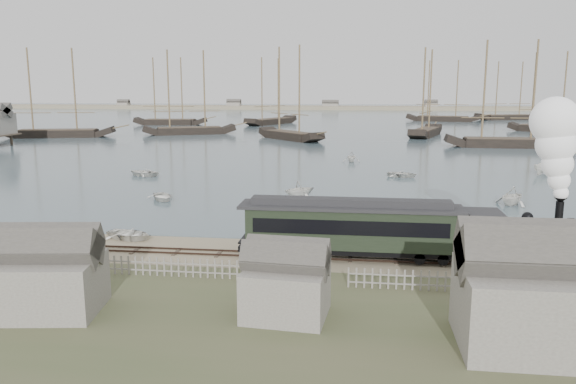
# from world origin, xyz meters

# --- Properties ---
(ground) EXTENTS (600.00, 600.00, 0.00)m
(ground) POSITION_xyz_m (0.00, 0.00, 0.00)
(ground) COLOR tan
(ground) RESTS_ON ground
(harbor_water) EXTENTS (600.00, 336.00, 0.06)m
(harbor_water) POSITION_xyz_m (0.00, 170.00, 0.03)
(harbor_water) COLOR #455A63
(harbor_water) RESTS_ON ground
(rail_track) EXTENTS (120.00, 1.80, 0.16)m
(rail_track) POSITION_xyz_m (0.00, -2.00, 0.04)
(rail_track) COLOR #33231B
(rail_track) RESTS_ON ground
(picket_fence_west) EXTENTS (19.00, 0.10, 1.20)m
(picket_fence_west) POSITION_xyz_m (-6.50, -7.00, 0.00)
(picket_fence_west) COLOR slate
(picket_fence_west) RESTS_ON ground
(picket_fence_east) EXTENTS (15.00, 0.10, 1.20)m
(picket_fence_east) POSITION_xyz_m (12.50, -7.50, 0.00)
(picket_fence_east) COLOR slate
(picket_fence_east) RESTS_ON ground
(shed_left) EXTENTS (5.00, 4.00, 4.10)m
(shed_left) POSITION_xyz_m (-10.00, -13.00, 0.00)
(shed_left) COLOR slate
(shed_left) RESTS_ON ground
(shed_mid) EXTENTS (4.00, 3.50, 3.60)m
(shed_mid) POSITION_xyz_m (2.00, -12.00, 0.00)
(shed_mid) COLOR slate
(shed_mid) RESTS_ON ground
(shed_right) EXTENTS (6.00, 5.00, 5.10)m
(shed_right) POSITION_xyz_m (13.00, -14.00, 0.00)
(shed_right) COLOR slate
(shed_right) RESTS_ON ground
(far_spit) EXTENTS (500.00, 20.00, 1.80)m
(far_spit) POSITION_xyz_m (0.00, 250.00, 0.00)
(far_spit) COLOR tan
(far_spit) RESTS_ON ground
(locomotive) EXTENTS (8.31, 3.10, 10.36)m
(locomotive) POSITION_xyz_m (17.17, -2.00, 4.76)
(locomotive) COLOR black
(locomotive) RESTS_ON ground
(passenger_coach) EXTENTS (14.62, 2.82, 3.55)m
(passenger_coach) POSITION_xyz_m (4.93, -2.00, 2.24)
(passenger_coach) COLOR black
(passenger_coach) RESTS_ON ground
(beached_dinghy) EXTENTS (3.70, 4.39, 0.78)m
(beached_dinghy) POSITION_xyz_m (-11.60, 0.83, 0.39)
(beached_dinghy) COLOR silver
(beached_dinghy) RESTS_ON ground
(rowboat_0) EXTENTS (4.49, 4.18, 0.76)m
(rowboat_0) POSITION_xyz_m (-14.21, 15.14, 0.44)
(rowboat_0) COLOR silver
(rowboat_0) RESTS_ON harbor_water
(rowboat_1) EXTENTS (4.51, 4.59, 1.83)m
(rowboat_1) POSITION_xyz_m (-0.59, 18.06, 0.98)
(rowboat_1) COLOR silver
(rowboat_1) RESTS_ON harbor_water
(rowboat_2) EXTENTS (3.92, 3.54, 1.49)m
(rowboat_2) POSITION_xyz_m (3.08, 9.24, 0.81)
(rowboat_2) COLOR silver
(rowboat_2) RESTS_ON harbor_water
(rowboat_3) EXTENTS (3.61, 4.35, 0.78)m
(rowboat_3) POSITION_xyz_m (10.85, 33.24, 0.45)
(rowboat_3) COLOR silver
(rowboat_3) RESTS_ON harbor_water
(rowboat_4) EXTENTS (4.59, 4.58, 1.84)m
(rowboat_4) POSITION_xyz_m (20.13, 17.11, 0.98)
(rowboat_4) COLOR silver
(rowboat_4) RESTS_ON harbor_water
(rowboat_5) EXTENTS (4.21, 3.71, 1.59)m
(rowboat_5) POSITION_xyz_m (29.26, 38.12, 0.85)
(rowboat_5) COLOR silver
(rowboat_5) RESTS_ON harbor_water
(rowboat_6) EXTENTS (4.26, 4.96, 0.87)m
(rowboat_6) POSITION_xyz_m (-22.13, 30.08, 0.49)
(rowboat_6) COLOR silver
(rowboat_6) RESTS_ON harbor_water
(rowboat_7) EXTENTS (3.15, 2.75, 1.60)m
(rowboat_7) POSITION_xyz_m (4.23, 46.90, 0.86)
(rowboat_7) COLOR silver
(rowboat_7) RESTS_ON harbor_water
(schooner_0) EXTENTS (25.48, 11.51, 20.00)m
(schooner_0) POSITION_xyz_m (-62.82, 81.76, 10.06)
(schooner_0) COLOR black
(schooner_0) RESTS_ON harbor_water
(schooner_1) EXTENTS (22.13, 13.47, 20.00)m
(schooner_1) POSITION_xyz_m (-35.40, 93.18, 10.06)
(schooner_1) COLOR black
(schooner_1) RESTS_ON harbor_water
(schooner_2) EXTENTS (16.59, 17.84, 20.00)m
(schooner_2) POSITION_xyz_m (-9.63, 82.42, 10.06)
(schooner_2) COLOR black
(schooner_2) RESTS_ON harbor_water
(schooner_3) EXTENTS (10.60, 20.89, 20.00)m
(schooner_3) POSITION_xyz_m (20.54, 95.36, 10.06)
(schooner_3) COLOR black
(schooner_3) RESTS_ON harbor_water
(schooner_4) EXTENTS (23.29, 6.01, 20.00)m
(schooner_4) POSITION_xyz_m (33.28, 72.19, 10.06)
(schooner_4) COLOR black
(schooner_4) RESTS_ON harbor_water
(schooner_5) EXTENTS (18.21, 13.80, 20.00)m
(schooner_5) POSITION_xyz_m (52.38, 111.34, 10.06)
(schooner_5) COLOR black
(schooner_5) RESTS_ON harbor_water
(schooner_6) EXTENTS (21.90, 6.61, 20.00)m
(schooner_6) POSITION_xyz_m (-51.21, 125.19, 10.06)
(schooner_6) COLOR black
(schooner_6) RESTS_ON harbor_water
(schooner_7) EXTENTS (14.39, 22.16, 20.00)m
(schooner_7) POSITION_xyz_m (-21.63, 131.99, 10.06)
(schooner_7) COLOR black
(schooner_7) RESTS_ON harbor_water
(schooner_8) EXTENTS (24.21, 10.35, 20.00)m
(schooner_8) POSITION_xyz_m (32.48, 154.10, 10.06)
(schooner_8) COLOR black
(schooner_8) RESTS_ON harbor_water
(schooner_9) EXTENTS (24.42, 13.11, 20.00)m
(schooner_9) POSITION_xyz_m (56.42, 166.31, 10.06)
(schooner_9) COLOR black
(schooner_9) RESTS_ON harbor_water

